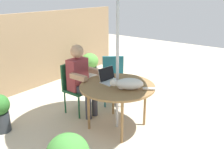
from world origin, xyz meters
The scene contains 10 objects.
ground_plane centered at (0.00, 0.00, 0.00)m, with size 14.00×14.00×0.00m, color #BCAD93.
fence_back centered at (0.00, 2.48, 0.82)m, with size 5.81×0.08×1.63m, color #937756.
patio_table centered at (0.00, 0.00, 0.66)m, with size 1.14×1.14×0.71m.
chair_occupied centered at (0.00, 0.92, 0.52)m, with size 0.40×0.40×0.88m.
chair_empty centered at (0.74, 0.63, 0.52)m, with size 0.56×0.56×0.88m.
person_seated centered at (0.00, 0.76, 0.69)m, with size 0.48×0.48×1.22m.
laptop centered at (0.05, 0.20, 0.77)m, with size 0.33×0.29×0.21m.
cat centered at (-0.04, -0.21, 0.79)m, with size 0.41×0.56×0.17m.
potted_plant_by_chair centered at (-1.17, 1.33, 0.33)m, with size 0.31×0.31×0.60m.
potted_plant_corner centered at (1.50, 1.93, 0.32)m, with size 0.42×0.42×0.62m.
Camera 1 is at (-2.81, -2.04, 2.05)m, focal length 39.68 mm.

